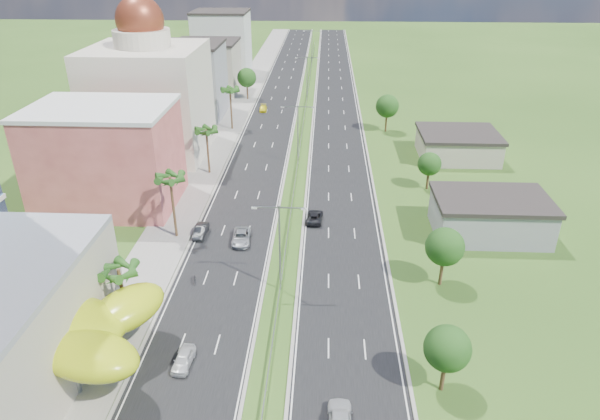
# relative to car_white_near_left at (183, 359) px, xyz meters

# --- Properties ---
(ground) EXTENTS (500.00, 500.00, 0.00)m
(ground) POSITION_rel_car_white_near_left_xyz_m (8.34, 3.04, -0.72)
(ground) COLOR #2D5119
(ground) RESTS_ON ground
(road_left) EXTENTS (11.00, 260.00, 0.04)m
(road_left) POSITION_rel_car_white_near_left_xyz_m (0.84, 93.04, -0.70)
(road_left) COLOR black
(road_left) RESTS_ON ground
(road_right) EXTENTS (11.00, 260.00, 0.04)m
(road_right) POSITION_rel_car_white_near_left_xyz_m (15.84, 93.04, -0.70)
(road_right) COLOR black
(road_right) RESTS_ON ground
(sidewalk_left) EXTENTS (7.00, 260.00, 0.12)m
(sidewalk_left) POSITION_rel_car_white_near_left_xyz_m (-8.66, 93.04, -0.66)
(sidewalk_left) COLOR gray
(sidewalk_left) RESTS_ON ground
(median_guardrail) EXTENTS (0.10, 216.06, 0.76)m
(median_guardrail) POSITION_rel_car_white_near_left_xyz_m (8.34, 75.03, -0.10)
(median_guardrail) COLOR gray
(median_guardrail) RESTS_ON ground
(streetlight_median_b) EXTENTS (6.04, 0.25, 11.00)m
(streetlight_median_b) POSITION_rel_car_white_near_left_xyz_m (8.34, 13.04, 6.03)
(streetlight_median_b) COLOR gray
(streetlight_median_b) RESTS_ON ground
(streetlight_median_c) EXTENTS (6.04, 0.25, 11.00)m
(streetlight_median_c) POSITION_rel_car_white_near_left_xyz_m (8.34, 53.04, 6.03)
(streetlight_median_c) COLOR gray
(streetlight_median_c) RESTS_ON ground
(streetlight_median_d) EXTENTS (6.04, 0.25, 11.00)m
(streetlight_median_d) POSITION_rel_car_white_near_left_xyz_m (8.34, 98.04, 6.03)
(streetlight_median_d) COLOR gray
(streetlight_median_d) RESTS_ON ground
(streetlight_median_e) EXTENTS (6.04, 0.25, 11.00)m
(streetlight_median_e) POSITION_rel_car_white_near_left_xyz_m (8.34, 143.04, 6.03)
(streetlight_median_e) COLOR gray
(streetlight_median_e) RESTS_ON ground
(lime_canopy) EXTENTS (18.00, 15.00, 7.40)m
(lime_canopy) POSITION_rel_car_white_near_left_xyz_m (-11.65, -0.96, 4.27)
(lime_canopy) COLOR #B0C212
(lime_canopy) RESTS_ON ground
(pink_shophouse) EXTENTS (20.00, 15.00, 15.00)m
(pink_shophouse) POSITION_rel_car_white_near_left_xyz_m (-19.66, 35.04, 6.78)
(pink_shophouse) COLOR #B64F4A
(pink_shophouse) RESTS_ON ground
(domed_building) EXTENTS (20.00, 20.00, 28.70)m
(domed_building) POSITION_rel_car_white_near_left_xyz_m (-19.66, 58.04, 10.64)
(domed_building) COLOR beige
(domed_building) RESTS_ON ground
(midrise_grey) EXTENTS (16.00, 15.00, 16.00)m
(midrise_grey) POSITION_rel_car_white_near_left_xyz_m (-18.66, 83.04, 7.28)
(midrise_grey) COLOR gray
(midrise_grey) RESTS_ON ground
(midrise_beige) EXTENTS (16.00, 15.00, 13.00)m
(midrise_beige) POSITION_rel_car_white_near_left_xyz_m (-18.66, 105.04, 5.78)
(midrise_beige) COLOR #B2A493
(midrise_beige) RESTS_ON ground
(midrise_white) EXTENTS (16.00, 15.00, 18.00)m
(midrise_white) POSITION_rel_car_white_near_left_xyz_m (-18.66, 128.04, 8.28)
(midrise_white) COLOR silver
(midrise_white) RESTS_ON ground
(shed_near) EXTENTS (15.00, 10.00, 5.00)m
(shed_near) POSITION_rel_car_white_near_left_xyz_m (36.34, 28.04, 1.78)
(shed_near) COLOR gray
(shed_near) RESTS_ON ground
(shed_far) EXTENTS (14.00, 12.00, 4.40)m
(shed_far) POSITION_rel_car_white_near_left_xyz_m (38.34, 58.04, 1.48)
(shed_far) COLOR #B2A493
(shed_far) RESTS_ON ground
(palm_tree_b) EXTENTS (3.60, 3.60, 8.10)m
(palm_tree_b) POSITION_rel_car_white_near_left_xyz_m (-7.16, 5.04, 6.34)
(palm_tree_b) COLOR #47301C
(palm_tree_b) RESTS_ON ground
(palm_tree_c) EXTENTS (3.60, 3.60, 9.60)m
(palm_tree_c) POSITION_rel_car_white_near_left_xyz_m (-7.16, 25.04, 7.78)
(palm_tree_c) COLOR #47301C
(palm_tree_c) RESTS_ON ground
(palm_tree_d) EXTENTS (3.60, 3.60, 8.60)m
(palm_tree_d) POSITION_rel_car_white_near_left_xyz_m (-7.16, 48.04, 6.82)
(palm_tree_d) COLOR #47301C
(palm_tree_d) RESTS_ON ground
(palm_tree_e) EXTENTS (3.60, 3.60, 9.40)m
(palm_tree_e) POSITION_rel_car_white_near_left_xyz_m (-7.16, 73.04, 7.59)
(palm_tree_e) COLOR #47301C
(palm_tree_e) RESTS_ON ground
(leafy_tree_lfar) EXTENTS (4.90, 4.90, 8.05)m
(leafy_tree_lfar) POSITION_rel_car_white_near_left_xyz_m (-7.16, 98.04, 4.86)
(leafy_tree_lfar) COLOR #47301C
(leafy_tree_lfar) RESTS_ON ground
(leafy_tree_ra) EXTENTS (4.20, 4.20, 6.90)m
(leafy_tree_ra) POSITION_rel_car_white_near_left_xyz_m (24.34, -1.96, 4.06)
(leafy_tree_ra) COLOR #47301C
(leafy_tree_ra) RESTS_ON ground
(leafy_tree_rb) EXTENTS (4.55, 4.55, 7.47)m
(leafy_tree_rb) POSITION_rel_car_white_near_left_xyz_m (27.34, 15.04, 4.46)
(leafy_tree_rb) COLOR #47301C
(leafy_tree_rb) RESTS_ON ground
(leafy_tree_rc) EXTENTS (3.85, 3.85, 6.33)m
(leafy_tree_rc) POSITION_rel_car_white_near_left_xyz_m (30.34, 43.04, 3.65)
(leafy_tree_rc) COLOR #47301C
(leafy_tree_rc) RESTS_ON ground
(leafy_tree_rd) EXTENTS (4.90, 4.90, 8.05)m
(leafy_tree_rd) POSITION_rel_car_white_near_left_xyz_m (26.34, 73.04, 4.86)
(leafy_tree_rd) COLOR #47301C
(leafy_tree_rd) RESTS_ON ground
(car_white_near_left) EXTENTS (1.85, 4.08, 1.36)m
(car_white_near_left) POSITION_rel_car_white_near_left_xyz_m (0.00, 0.00, 0.00)
(car_white_near_left) COLOR silver
(car_white_near_left) RESTS_ON road_left
(car_dark_left) EXTENTS (1.57, 4.37, 1.43)m
(car_dark_left) POSITION_rel_car_white_near_left_xyz_m (-3.80, 25.46, 0.04)
(car_dark_left) COLOR black
(car_dark_left) RESTS_ON road_left
(car_silver_mid_left) EXTENTS (2.77, 5.38, 1.45)m
(car_silver_mid_left) POSITION_rel_car_white_near_left_xyz_m (2.09, 23.93, 0.05)
(car_silver_mid_left) COLOR #93969A
(car_silver_mid_left) RESTS_ON road_left
(car_yellow_far_left) EXTENTS (2.01, 4.35, 1.23)m
(car_yellow_far_left) POSITION_rel_car_white_near_left_xyz_m (-1.87, 87.29, -0.06)
(car_yellow_far_left) COLOR yellow
(car_yellow_far_left) RESTS_ON road_left
(car_dark_far_right) EXTENTS (2.57, 4.98, 1.34)m
(car_dark_far_right) POSITION_rel_car_white_near_left_xyz_m (11.92, 30.59, -0.01)
(car_dark_far_right) COLOR black
(car_dark_far_right) RESTS_ON road_right
(motorcycle) EXTENTS (0.83, 1.88, 1.16)m
(motorcycle) POSITION_rel_car_white_near_left_xyz_m (-2.15, 14.02, -0.10)
(motorcycle) COLOR black
(motorcycle) RESTS_ON road_left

